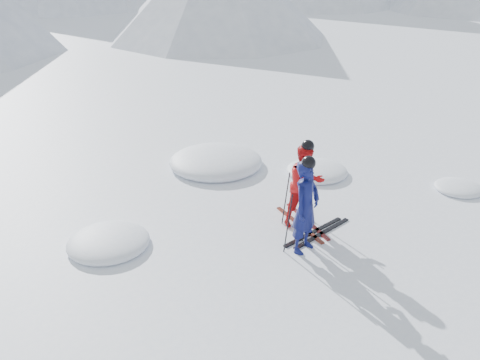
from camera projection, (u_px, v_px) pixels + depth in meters
ground at (325, 207)px, 11.40m from camera, size 160.00×160.00×0.00m
skier_blue at (306, 207)px, 9.45m from camera, size 0.75×0.59×1.84m
skier_red at (305, 186)px, 10.38m from camera, size 0.99×0.85×1.77m
pole_blue_left at (288, 224)px, 9.51m from camera, size 0.12×0.09×1.22m
pole_blue_right at (305, 213)px, 9.89m from camera, size 0.12×0.07×1.22m
pole_red_left at (286, 198)px, 10.51m from camera, size 0.12×0.09×1.18m
pole_red_right at (310, 192)px, 10.78m from camera, size 0.12×0.08×1.18m
ski_worn_left at (299, 224)px, 10.68m from camera, size 0.44×1.68×0.03m
ski_worn_right at (307, 221)px, 10.81m from camera, size 0.55×1.66×0.03m
ski_loose_a at (313, 232)px, 10.40m from camera, size 1.70×0.17×0.03m
ski_loose_b at (322, 233)px, 10.35m from camera, size 1.70×0.23×0.03m
snow_lumps at (231, 179)px, 12.81m from camera, size 9.03×6.67×0.55m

